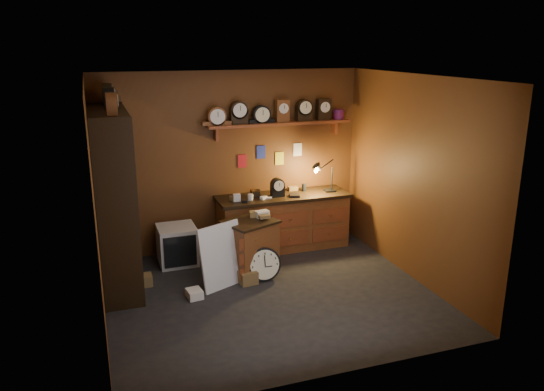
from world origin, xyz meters
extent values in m
plane|color=black|center=(0.00, 0.00, 0.00)|extent=(4.00, 4.00, 0.00)
cube|color=#5E3416|center=(0.00, 1.80, 1.35)|extent=(4.00, 0.02, 2.70)
cube|color=#5E3416|center=(0.00, -1.80, 1.35)|extent=(4.00, 0.02, 2.70)
cube|color=#5E3416|center=(-2.00, 0.00, 1.35)|extent=(0.02, 3.60, 2.70)
cube|color=#5E3416|center=(2.00, 0.00, 1.35)|extent=(0.02, 3.60, 2.70)
cube|color=beige|center=(0.00, 0.00, 2.70)|extent=(4.00, 3.60, 0.02)
cube|color=brown|center=(0.70, 1.65, 1.92)|extent=(2.20, 0.30, 0.04)
cube|color=brown|center=(-0.25, 1.72, 1.80)|extent=(0.04, 0.16, 0.20)
cube|color=brown|center=(1.65, 1.72, 1.80)|extent=(0.04, 0.16, 0.20)
cylinder|color=#B21419|center=(1.68, 1.65, 2.02)|extent=(0.16, 0.16, 0.15)
cube|color=maroon|center=(0.15, 1.79, 1.35)|extent=(0.14, 0.01, 0.20)
cube|color=navy|center=(0.45, 1.79, 1.47)|extent=(0.14, 0.01, 0.20)
cube|color=yellow|center=(0.75, 1.79, 1.35)|extent=(0.14, 0.01, 0.20)
cube|color=silver|center=(1.05, 1.79, 1.47)|extent=(0.14, 0.01, 0.20)
cube|color=black|center=(-1.98, 0.98, 1.15)|extent=(0.03, 1.60, 2.30)
cube|color=black|center=(-1.75, 0.20, 1.15)|extent=(0.45, 0.03, 2.30)
cube|color=black|center=(-1.75, 1.76, 1.15)|extent=(0.45, 0.03, 2.30)
cube|color=black|center=(-1.75, 0.98, 0.05)|extent=(0.43, 1.54, 0.03)
cube|color=black|center=(-1.75, 0.98, 0.55)|extent=(0.43, 1.54, 0.03)
cube|color=black|center=(-1.75, 0.98, 1.00)|extent=(0.43, 1.54, 0.03)
cube|color=black|center=(-1.75, 0.98, 1.45)|extent=(0.43, 1.54, 0.03)
cube|color=black|center=(-1.75, 0.98, 1.90)|extent=(0.43, 1.54, 0.03)
cube|color=black|center=(-1.75, 0.98, 2.28)|extent=(0.43, 1.54, 0.03)
cube|color=brown|center=(0.71, 1.48, 0.40)|extent=(1.97, 0.60, 0.80)
cube|color=black|center=(0.71, 1.48, 0.82)|extent=(2.03, 0.66, 0.05)
cube|color=brown|center=(0.71, 1.18, 0.40)|extent=(1.89, 0.02, 0.52)
cylinder|color=black|center=(1.50, 1.43, 0.86)|extent=(0.12, 0.12, 0.02)
cylinder|color=black|center=(1.50, 1.43, 1.05)|extent=(0.02, 0.02, 0.38)
cylinder|color=black|center=(1.38, 1.40, 1.29)|extent=(0.27, 0.09, 0.14)
cone|color=black|center=(1.24, 1.37, 1.25)|extent=(0.18, 0.14, 0.18)
cube|color=brown|center=(-0.04, 0.73, 0.36)|extent=(0.78, 0.72, 0.73)
cube|color=black|center=(-0.04, 0.73, 0.74)|extent=(0.83, 0.78, 0.03)
cube|color=brown|center=(-0.04, 0.47, 0.36)|extent=(0.52, 0.24, 0.62)
cylinder|color=black|center=(0.06, 0.44, 0.22)|extent=(0.46, 0.15, 0.46)
cylinder|color=#F4EFC3|center=(0.06, 0.41, 0.23)|extent=(0.40, 0.09, 0.40)
cube|color=black|center=(0.06, 0.40, 0.29)|extent=(0.01, 0.04, 0.15)
cube|color=black|center=(0.11, 0.40, 0.20)|extent=(0.10, 0.01, 0.01)
cube|color=silver|center=(-0.51, 0.45, 0.00)|extent=(0.66, 0.43, 0.85)
cube|color=silver|center=(-0.94, 1.40, 0.28)|extent=(0.54, 0.54, 0.56)
cube|color=black|center=(-0.94, 1.12, 0.28)|extent=(0.45, 0.02, 0.44)
cube|color=brown|center=(-1.50, 0.80, 0.07)|extent=(0.23, 0.20, 0.14)
cube|color=white|center=(-0.93, 0.23, 0.05)|extent=(0.20, 0.24, 0.11)
cube|color=brown|center=(-0.17, 0.40, 0.08)|extent=(0.25, 0.22, 0.17)
camera|label=1|loc=(-1.96, -5.79, 3.07)|focal=35.00mm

